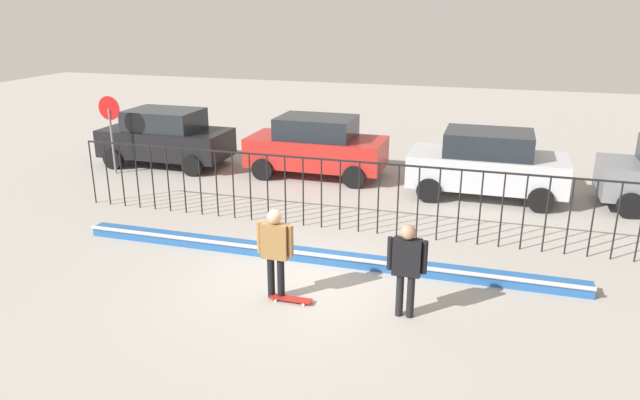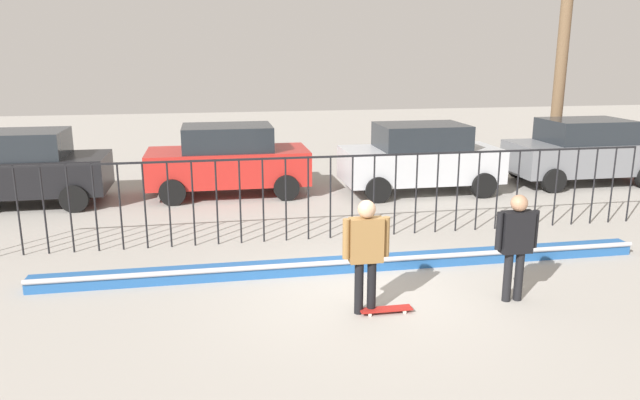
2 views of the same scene
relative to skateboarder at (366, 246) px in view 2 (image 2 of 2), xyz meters
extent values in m
plane|color=#9E9991|center=(0.22, 0.67, -1.05)|extent=(60.00, 60.00, 0.00)
cube|color=#235699|center=(0.22, 1.82, -0.94)|extent=(11.00, 0.36, 0.22)
cylinder|color=#B2B2B7|center=(0.22, 1.64, -0.83)|extent=(11.00, 0.09, 0.09)
cylinder|color=black|center=(-5.85, 3.75, -0.17)|extent=(0.04, 0.04, 1.76)
cylinder|color=black|center=(-5.38, 3.75, -0.17)|extent=(0.04, 0.04, 1.76)
cylinder|color=black|center=(-4.91, 3.75, -0.17)|extent=(0.04, 0.04, 1.76)
cylinder|color=black|center=(-4.45, 3.75, -0.17)|extent=(0.04, 0.04, 1.76)
cylinder|color=black|center=(-3.98, 3.75, -0.17)|extent=(0.04, 0.04, 1.76)
cylinder|color=black|center=(-3.51, 3.75, -0.17)|extent=(0.04, 0.04, 1.76)
cylinder|color=black|center=(-3.05, 3.75, -0.17)|extent=(0.04, 0.04, 1.76)
cylinder|color=black|center=(-2.58, 3.75, -0.17)|extent=(0.04, 0.04, 1.76)
cylinder|color=black|center=(-2.11, 3.75, -0.17)|extent=(0.04, 0.04, 1.76)
cylinder|color=black|center=(-1.65, 3.75, -0.17)|extent=(0.04, 0.04, 1.76)
cylinder|color=black|center=(-1.18, 3.75, -0.17)|extent=(0.04, 0.04, 1.76)
cylinder|color=black|center=(-0.71, 3.75, -0.17)|extent=(0.04, 0.04, 1.76)
cylinder|color=black|center=(-0.25, 3.75, -0.17)|extent=(0.04, 0.04, 1.76)
cylinder|color=black|center=(0.22, 3.75, -0.17)|extent=(0.04, 0.04, 1.76)
cylinder|color=black|center=(0.69, 3.75, -0.17)|extent=(0.04, 0.04, 1.76)
cylinder|color=black|center=(1.15, 3.75, -0.17)|extent=(0.04, 0.04, 1.76)
cylinder|color=black|center=(1.62, 3.75, -0.17)|extent=(0.04, 0.04, 1.76)
cylinder|color=black|center=(2.09, 3.75, -0.17)|extent=(0.04, 0.04, 1.76)
cylinder|color=black|center=(2.55, 3.75, -0.17)|extent=(0.04, 0.04, 1.76)
cylinder|color=black|center=(3.02, 3.75, -0.17)|extent=(0.04, 0.04, 1.76)
cylinder|color=black|center=(3.49, 3.75, -0.17)|extent=(0.04, 0.04, 1.76)
cylinder|color=black|center=(3.95, 3.75, -0.17)|extent=(0.04, 0.04, 1.76)
cylinder|color=black|center=(4.42, 3.75, -0.17)|extent=(0.04, 0.04, 1.76)
cylinder|color=black|center=(4.89, 3.75, -0.17)|extent=(0.04, 0.04, 1.76)
cylinder|color=black|center=(5.35, 3.75, -0.17)|extent=(0.04, 0.04, 1.76)
cylinder|color=black|center=(5.82, 3.75, -0.17)|extent=(0.04, 0.04, 1.76)
cylinder|color=black|center=(6.29, 3.75, -0.17)|extent=(0.04, 0.04, 1.76)
cylinder|color=black|center=(6.75, 3.75, -0.17)|extent=(0.04, 0.04, 1.76)
cylinder|color=black|center=(7.22, 3.75, -0.17)|extent=(0.04, 0.04, 1.76)
cube|color=black|center=(0.22, 3.75, 0.69)|extent=(14.00, 0.04, 0.04)
cylinder|color=black|center=(-0.10, 0.00, -0.64)|extent=(0.14, 0.14, 0.81)
cylinder|color=black|center=(0.10, 0.00, -0.64)|extent=(0.14, 0.14, 0.81)
cube|color=olive|center=(0.00, 0.00, 0.10)|extent=(0.50, 0.21, 0.67)
sphere|color=tan|center=(0.00, 0.00, 0.57)|extent=(0.27, 0.27, 0.27)
cylinder|color=olive|center=(-0.30, 0.00, 0.13)|extent=(0.11, 0.11, 0.60)
cylinder|color=olive|center=(0.30, 0.00, 0.13)|extent=(0.11, 0.11, 0.60)
cube|color=#A51E19|center=(0.31, -0.07, -0.99)|extent=(0.80, 0.20, 0.02)
cylinder|color=silver|center=(0.58, 0.00, -1.03)|extent=(0.05, 0.03, 0.05)
cylinder|color=silver|center=(0.58, -0.15, -1.03)|extent=(0.05, 0.03, 0.05)
cylinder|color=silver|center=(0.04, 0.00, -1.03)|extent=(0.05, 0.03, 0.05)
cylinder|color=silver|center=(0.04, -0.15, -1.03)|extent=(0.05, 0.03, 0.05)
cylinder|color=black|center=(2.31, 0.02, -0.65)|extent=(0.13, 0.13, 0.80)
cylinder|color=black|center=(2.50, 0.02, -0.65)|extent=(0.13, 0.13, 0.80)
cube|color=black|center=(2.41, 0.02, 0.08)|extent=(0.49, 0.21, 0.66)
sphere|color=#A87A5B|center=(2.41, 0.02, 0.54)|extent=(0.26, 0.26, 0.26)
cylinder|color=black|center=(2.11, 0.02, 0.11)|extent=(0.10, 0.10, 0.59)
cylinder|color=black|center=(2.70, 0.02, 0.11)|extent=(0.10, 0.10, 0.59)
cube|color=black|center=(-6.98, 7.89, -0.26)|extent=(4.30, 1.90, 0.90)
cube|color=#1E2328|center=(-6.98, 7.89, 0.52)|extent=(2.36, 1.71, 0.66)
cylinder|color=black|center=(-5.52, 8.84, -0.71)|extent=(0.68, 0.22, 0.68)
cylinder|color=black|center=(-5.52, 6.94, -0.71)|extent=(0.68, 0.22, 0.68)
cube|color=#B2231E|center=(-1.73, 8.13, -0.26)|extent=(4.30, 1.90, 0.90)
cube|color=#1E2328|center=(-1.73, 8.13, 0.52)|extent=(2.37, 1.71, 0.66)
cylinder|color=black|center=(-0.27, 9.08, -0.71)|extent=(0.68, 0.22, 0.68)
cylinder|color=black|center=(-0.27, 7.18, -0.71)|extent=(0.68, 0.22, 0.68)
cylinder|color=black|center=(-3.19, 9.08, -0.71)|extent=(0.68, 0.22, 0.68)
cylinder|color=black|center=(-3.19, 7.18, -0.71)|extent=(0.68, 0.22, 0.68)
cube|color=#B7BABF|center=(3.50, 7.45, -0.26)|extent=(4.30, 1.90, 0.90)
cube|color=#1E2328|center=(3.50, 7.45, 0.52)|extent=(2.37, 1.71, 0.66)
cylinder|color=black|center=(4.96, 8.40, -0.71)|extent=(0.68, 0.22, 0.68)
cylinder|color=black|center=(4.96, 6.50, -0.71)|extent=(0.68, 0.22, 0.68)
cylinder|color=black|center=(2.04, 8.40, -0.71)|extent=(0.68, 0.22, 0.68)
cylinder|color=black|center=(2.04, 6.50, -0.71)|extent=(0.68, 0.22, 0.68)
cube|color=slate|center=(8.60, 7.66, -0.26)|extent=(4.30, 1.90, 0.90)
cube|color=#1E2328|center=(8.60, 7.66, 0.52)|extent=(2.37, 1.71, 0.66)
cylinder|color=black|center=(10.06, 8.61, -0.71)|extent=(0.68, 0.22, 0.68)
cylinder|color=black|center=(7.13, 8.61, -0.71)|extent=(0.68, 0.22, 0.68)
cylinder|color=black|center=(7.13, 6.71, -0.71)|extent=(0.68, 0.22, 0.68)
cylinder|color=brown|center=(8.79, 9.56, 2.70)|extent=(0.36, 0.36, 7.51)
camera|label=1|loc=(3.68, -9.27, 4.21)|focal=33.14mm
camera|label=2|loc=(-2.19, -8.18, 2.82)|focal=33.85mm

